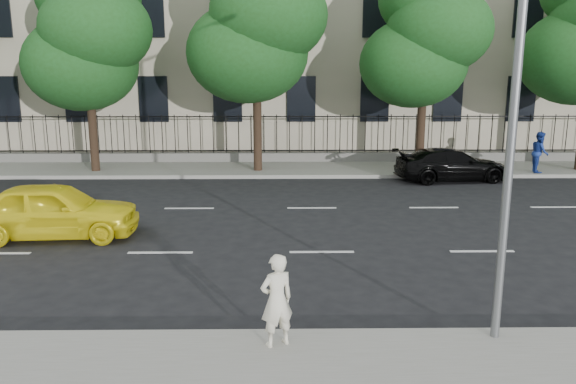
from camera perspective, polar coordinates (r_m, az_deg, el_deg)
name	(u,v)px	position (r m, az deg, el deg)	size (l,w,h in m)	color
ground	(331,291)	(11.69, 4.34, -10.01)	(120.00, 120.00, 0.00)	black
far_sidewalk	(303,168)	(25.16, 1.56, 2.40)	(60.00, 4.00, 0.15)	gray
lane_markings	(316,227)	(16.17, 2.87, -3.56)	(49.60, 4.62, 0.01)	silver
iron_fence	(302,150)	(26.75, 1.43, 4.24)	(30.00, 0.50, 2.20)	slate
street_light	(507,23)	(9.68, 21.37, 15.72)	(0.25, 3.32, 8.05)	slate
tree_b	(88,34)	(25.43, -19.65, 14.86)	(5.53, 5.12, 8.97)	#382619
tree_c	(257,20)	(24.22, -3.14, 17.04)	(5.89, 5.50, 9.80)	#382619
tree_d	(426,35)	(24.91, 13.80, 15.27)	(5.34, 4.94, 8.84)	#382619
yellow_taxi	(53,210)	(16.24, -22.73, -1.73)	(1.78, 4.43, 1.51)	yellow
black_sedan	(451,165)	(23.61, 16.27, 2.68)	(1.85, 4.55, 1.32)	black
woman_near	(277,300)	(8.94, -1.16, -10.93)	(0.55, 0.36, 1.52)	white
pedestrian_far	(540,152)	(25.96, 24.20, 3.72)	(0.84, 0.65, 1.73)	navy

